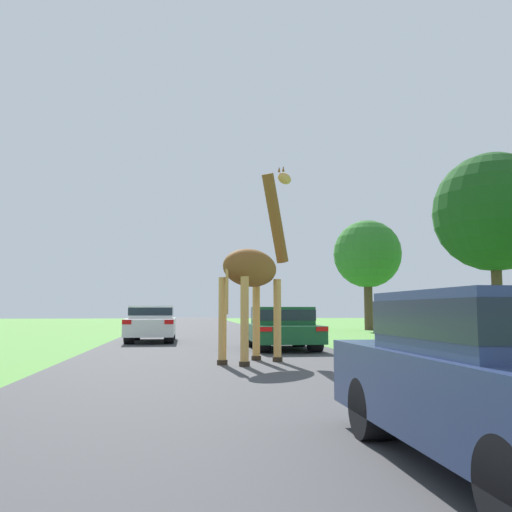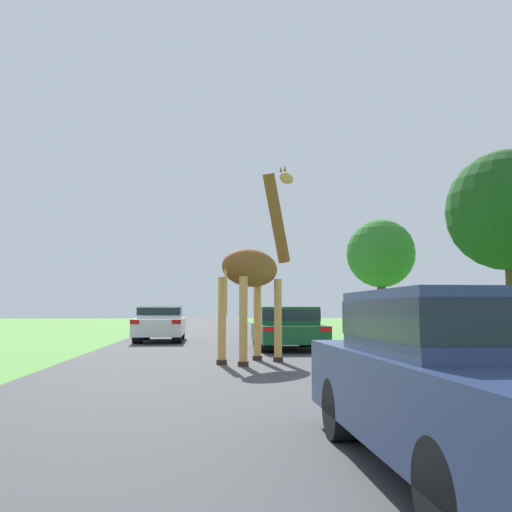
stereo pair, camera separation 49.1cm
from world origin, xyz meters
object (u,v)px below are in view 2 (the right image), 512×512
(giraffe_near_road, at_px, (255,269))
(tree_left_edge, at_px, (508,211))
(car_queue_right, at_px, (287,327))
(tree_centre_back, at_px, (381,254))
(car_lead_maroon, at_px, (476,377))
(car_queue_left, at_px, (160,322))

(giraffe_near_road, bearing_deg, tree_left_edge, 83.29)
(giraffe_near_road, bearing_deg, car_queue_right, 113.51)
(car_queue_right, bearing_deg, giraffe_near_road, -108.71)
(giraffe_near_road, bearing_deg, tree_centre_back, 105.96)
(car_lead_maroon, xyz_separation_m, car_queue_left, (-3.91, 17.94, 0.00))
(car_lead_maroon, xyz_separation_m, tree_centre_back, (8.68, 28.48, 3.95))
(car_lead_maroon, distance_m, tree_left_edge, 24.88)
(giraffe_near_road, distance_m, tree_left_edge, 18.32)
(giraffe_near_road, xyz_separation_m, tree_left_edge, (13.51, 11.77, 3.82))
(car_lead_maroon, bearing_deg, car_queue_left, 102.30)
(car_queue_left, height_order, tree_centre_back, tree_centre_back)
(giraffe_near_road, height_order, tree_left_edge, tree_left_edge)
(tree_left_edge, relative_size, tree_centre_back, 1.32)
(giraffe_near_road, relative_size, tree_centre_back, 0.75)
(giraffe_near_road, distance_m, tree_centre_back, 21.84)
(tree_left_edge, xyz_separation_m, tree_centre_back, (-3.90, 7.70, -1.38))
(car_lead_maroon, distance_m, car_queue_left, 18.36)
(giraffe_near_road, relative_size, car_lead_maroon, 1.24)
(giraffe_near_road, xyz_separation_m, car_lead_maroon, (0.92, -9.02, -1.51))
(car_queue_left, bearing_deg, car_queue_right, -46.78)
(car_lead_maroon, height_order, car_queue_right, car_lead_maroon)
(giraffe_near_road, height_order, tree_centre_back, tree_centre_back)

